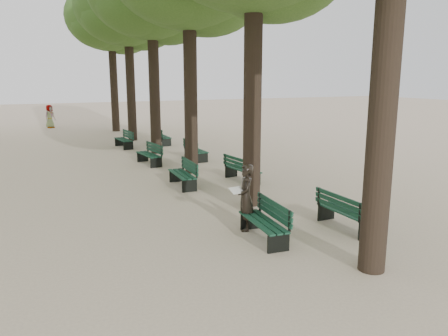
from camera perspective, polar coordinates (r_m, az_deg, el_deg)
name	(u,v)px	position (r m, az deg, el deg)	size (l,w,h in m)	color
ground	(256,247)	(10.02, 4.21, -10.25)	(120.00, 120.00, 0.00)	beige
tree_central_4	(127,7)	(27.07, -12.52, 19.82)	(6.00, 6.00, 9.95)	#33261C
tree_central_5	(111,18)	(31.91, -14.60, 18.47)	(6.00, 6.00, 9.95)	#33261C
bench_left_0	(263,229)	(10.35, 5.16, -7.92)	(0.73, 1.84, 0.92)	black
bench_left_1	(182,179)	(15.26, -5.44, -1.44)	(0.65, 1.82, 0.92)	black
bench_left_2	(149,158)	(19.30, -9.76, 1.24)	(0.77, 1.85, 0.92)	black
bench_left_3	(124,143)	(24.18, -12.96, 3.23)	(0.72, 1.84, 0.92)	black
bench_right_0	(346,218)	(11.46, 15.62, -6.36)	(0.58, 1.80, 0.92)	black
bench_right_1	(242,174)	(16.01, 2.40, -0.77)	(0.73, 1.84, 0.92)	black
bench_right_2	(196,154)	(20.18, -3.69, 1.85)	(0.59, 1.81, 0.92)	black
bench_right_3	(163,140)	(25.03, -8.03, 3.70)	(0.59, 1.80, 0.92)	black
man_with_map	(246,197)	(10.82, 2.85, -3.86)	(0.71, 0.75, 1.68)	black
pedestrian_d	(50,116)	(35.32, -21.80, 6.28)	(0.84, 0.35, 1.73)	#262628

